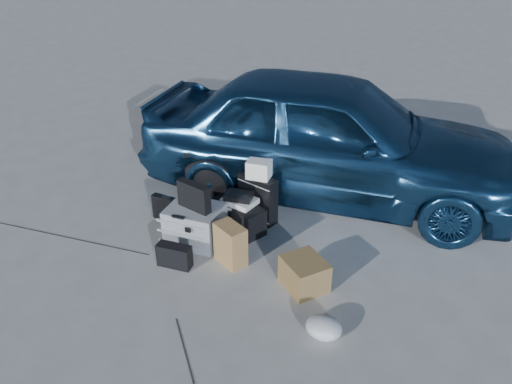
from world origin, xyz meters
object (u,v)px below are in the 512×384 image
Objects in this scene: pelican_case at (195,224)px; suitcase_right at (258,198)px; duffel_bag at (240,216)px; briefcase at (168,209)px; car at (329,135)px; cardboard_box at (304,274)px; suitcase_left at (210,179)px.

suitcase_right reaches higher than pelican_case.
briefcase is at bearing -142.08° from duffel_bag.
cardboard_box is at bearing -174.71° from car.
suitcase_right is (-0.29, -1.07, -0.50)m from car.
suitcase_right reaches higher than briefcase.
car is at bearing 88.18° from duffel_bag.
duffel_bag is at bearing 15.54° from briefcase.
cardboard_box is at bearing -8.83° from duffel_bag.
briefcase is at bearing 152.46° from pelican_case.
briefcase is 0.62× the size of duffel_bag.
pelican_case is (-0.58, -1.82, -0.57)m from car.
pelican_case is 0.54m from duffel_bag.
car is 1.55m from suitcase_left.
suitcase_left reaches higher than cardboard_box.
suitcase_right is at bearing 91.75° from duffel_bag.
briefcase is 0.56× the size of suitcase_left.
suitcase_left is (-0.96, -1.15, -0.43)m from car.
briefcase is (-1.11, -1.71, -0.63)m from car.
briefcase is 0.86m from duffel_bag.
pelican_case reaches higher than cardboard_box.
cardboard_box is at bearing -14.01° from pelican_case.
pelican_case is 1.37m from cardboard_box.
briefcase is 1.91m from cardboard_box.
suitcase_left is at bearing 121.63° from car.
suitcase_left is 1.12× the size of duffel_bag.
car reaches higher than pelican_case.
suitcase_right is 1.39× the size of cardboard_box.
duffel_bag is (-0.05, -0.28, -0.12)m from suitcase_right.
pelican_case is 0.79m from suitcase_left.
suitcase_right reaches higher than cardboard_box.
briefcase reaches higher than cardboard_box.
suitcase_right is (0.67, 0.08, -0.07)m from suitcase_left.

